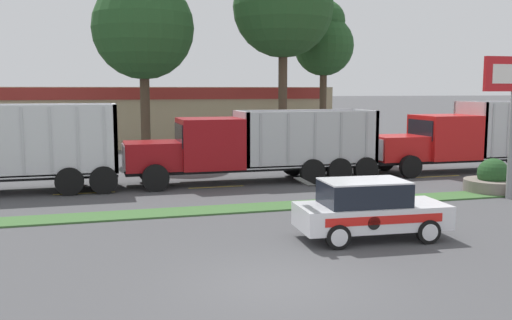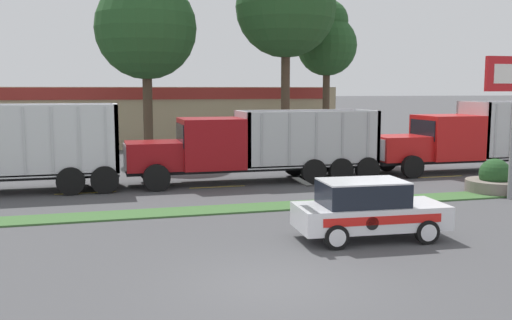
# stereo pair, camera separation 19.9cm
# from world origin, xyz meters

# --- Properties ---
(ground_plane) EXTENTS (600.00, 600.00, 0.00)m
(ground_plane) POSITION_xyz_m (0.00, 0.00, 0.00)
(ground_plane) COLOR #474749
(grass_verge) EXTENTS (120.00, 1.37, 0.06)m
(grass_verge) POSITION_xyz_m (0.00, 7.65, 0.03)
(grass_verge) COLOR #3D6633
(grass_verge) RESTS_ON ground_plane
(centre_line_3) EXTENTS (2.40, 0.14, 0.01)m
(centre_line_3) POSITION_xyz_m (-4.17, 12.34, 0.00)
(centre_line_3) COLOR yellow
(centre_line_3) RESTS_ON ground_plane
(centre_line_4) EXTENTS (2.40, 0.14, 0.01)m
(centre_line_4) POSITION_xyz_m (1.23, 12.34, 0.00)
(centre_line_4) COLOR yellow
(centre_line_4) RESTS_ON ground_plane
(centre_line_5) EXTENTS (2.40, 0.14, 0.01)m
(centre_line_5) POSITION_xyz_m (6.63, 12.34, 0.00)
(centre_line_5) COLOR yellow
(centre_line_5) RESTS_ON ground_plane
(centre_line_6) EXTENTS (2.40, 0.14, 0.01)m
(centre_line_6) POSITION_xyz_m (12.03, 12.34, 0.00)
(centre_line_6) COLOR yellow
(centre_line_6) RESTS_ON ground_plane
(dump_truck_mid) EXTENTS (12.32, 2.84, 3.53)m
(dump_truck_mid) POSITION_xyz_m (14.55, 13.52, 1.55)
(dump_truck_mid) COLOR black
(dump_truck_mid) RESTS_ON ground_plane
(dump_truck_far_right) EXTENTS (11.24, 2.84, 3.18)m
(dump_truck_far_right) POSITION_xyz_m (2.25, 13.22, 1.51)
(dump_truck_far_right) COLOR black
(dump_truck_far_right) RESTS_ON ground_plane
(rally_car) EXTENTS (4.25, 2.04, 1.70)m
(rally_car) POSITION_xyz_m (3.58, 2.89, 0.85)
(rally_car) COLOR white
(rally_car) RESTS_ON ground_plane
(stone_planter) EXTENTS (2.26, 2.26, 1.38)m
(stone_planter) POSITION_xyz_m (11.77, 8.11, 0.47)
(stone_planter) COLOR slate
(stone_planter) RESTS_ON ground_plane
(store_building_backdrop) EXTENTS (37.38, 12.10, 4.29)m
(store_building_backdrop) POSITION_xyz_m (-5.10, 34.63, 2.15)
(store_building_backdrop) COLOR tan
(store_building_backdrop) RESTS_ON ground_plane
(tree_behind_left) EXTENTS (4.09, 4.09, 10.16)m
(tree_behind_left) POSITION_xyz_m (11.57, 25.60, 7.44)
(tree_behind_left) COLOR #473828
(tree_behind_left) RESTS_ON ground_plane
(tree_behind_centre) EXTENTS (5.89, 5.89, 12.06)m
(tree_behind_centre) POSITION_xyz_m (-0.78, 22.99, 8.21)
(tree_behind_centre) COLOR #473828
(tree_behind_centre) RESTS_ON ground_plane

